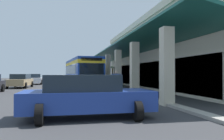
{
  "coord_description": "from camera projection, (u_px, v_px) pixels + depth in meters",
  "views": [
    {
      "loc": [
        23.33,
        0.43,
        1.51
      ],
      "look_at": [
        -1.29,
        5.37,
        1.92
      ],
      "focal_mm": 36.17,
      "sensor_mm": 36.0,
      "label": 1
    }
  ],
  "objects": [
    {
      "name": "pedestrian",
      "position": [
        116.0,
        81.0,
        16.63
      ],
      "size": [
        0.4,
        0.66,
        1.74
      ],
      "color": "#38383D",
      "rests_on": "ground"
    },
    {
      "name": "ground",
      "position": [
        138.0,
        88.0,
        24.34
      ],
      "size": [
        120.0,
        120.0,
        0.0
      ],
      "primitive_type": "plane",
      "color": "#38383A"
    },
    {
      "name": "parked_sedan_tan",
      "position": [
        20.0,
        81.0,
        24.09
      ],
      "size": [
        4.5,
        2.2,
        1.47
      ],
      "color": "#9E845B",
      "rests_on": "ground"
    },
    {
      "name": "parked_sedan_blue",
      "position": [
        86.0,
        96.0,
        7.73
      ],
      "size": [
        2.47,
        4.42,
        1.47
      ],
      "color": "navy",
      "rests_on": "ground"
    },
    {
      "name": "plaza_building",
      "position": [
        197.0,
        54.0,
        25.49
      ],
      "size": [
        31.7,
        17.1,
        7.37
      ],
      "color": "beige",
      "rests_on": "ground"
    },
    {
      "name": "potted_palm",
      "position": [
        112.0,
        81.0,
        30.29
      ],
      "size": [
        1.7,
        1.85,
        2.52
      ],
      "color": "#4C4742",
      "rests_on": "ground"
    },
    {
      "name": "curb_strip",
      "position": [
        113.0,
        88.0,
        23.54
      ],
      "size": [
        37.67,
        0.5,
        0.12
      ],
      "primitive_type": "cube",
      "color": "#9E998E",
      "rests_on": "ground"
    },
    {
      "name": "parked_sedan_white",
      "position": [
        35.0,
        79.0,
        31.94
      ],
      "size": [
        4.55,
        2.29,
        1.47
      ],
      "color": "silver",
      "rests_on": "ground"
    },
    {
      "name": "transit_bus",
      "position": [
        82.0,
        71.0,
        25.67
      ],
      "size": [
        11.4,
        3.64,
        3.34
      ],
      "color": "#193D9E",
      "rests_on": "ground"
    }
  ]
}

